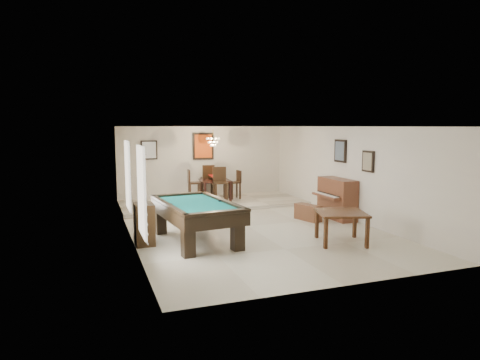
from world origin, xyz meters
TOP-DOWN VIEW (x-y plane):
  - ground_plane at (0.00, 0.00)m, footprint 6.00×9.00m
  - wall_back at (0.00, 4.50)m, footprint 6.00×0.04m
  - wall_front at (0.00, -4.50)m, footprint 6.00×0.04m
  - wall_left at (-3.00, 0.00)m, footprint 0.04×9.00m
  - wall_right at (3.00, 0.00)m, footprint 0.04×9.00m
  - ceiling at (0.00, 0.00)m, footprint 6.00×9.00m
  - dining_step at (0.00, 3.25)m, footprint 6.00×2.50m
  - window_left_front at (-2.97, -2.20)m, footprint 0.06×1.00m
  - window_left_rear at (-2.97, 0.60)m, footprint 0.06×1.00m
  - pool_table at (-1.63, -0.99)m, footprint 1.68×2.76m
  - square_table at (1.39, -2.22)m, footprint 1.30×1.30m
  - upright_piano at (2.60, 0.05)m, footprint 0.77×1.37m
  - piano_bench at (1.83, 0.09)m, footprint 0.52×0.85m
  - apothecary_chest at (-2.78, -0.85)m, footprint 0.41×0.61m
  - dining_table at (0.14, 3.47)m, footprint 1.05×1.05m
  - flower_vase at (0.14, 3.47)m, footprint 0.17×0.17m
  - dining_chair_south at (0.10, 2.74)m, footprint 0.49×0.49m
  - dining_chair_north at (0.09, 4.24)m, footprint 0.46×0.46m
  - dining_chair_west at (-0.59, 3.45)m, footprint 0.44×0.44m
  - dining_chair_east at (0.85, 3.51)m, footprint 0.38×0.38m
  - chandelier at (0.00, 3.20)m, footprint 0.44×0.44m
  - back_painting at (0.00, 4.46)m, footprint 0.75×0.06m
  - back_mirror at (-1.90, 4.46)m, footprint 0.55×0.06m
  - right_picture_upper at (2.96, 0.30)m, footprint 0.06×0.55m
  - right_picture_lower at (2.96, -1.00)m, footprint 0.06×0.45m

SIDE VIEW (x-z plane):
  - ground_plane at x=0.00m, z-range -0.02..0.00m
  - dining_step at x=0.00m, z-range 0.00..0.12m
  - piano_bench at x=1.83m, z-range 0.00..0.44m
  - square_table at x=1.39m, z-range 0.00..0.71m
  - pool_table at x=-1.63m, z-range 0.00..0.88m
  - apothecary_chest at x=-2.78m, z-range 0.00..0.92m
  - dining_table at x=0.14m, z-range 0.12..0.93m
  - upright_piano at x=2.60m, z-range 0.00..1.14m
  - dining_chair_east at x=0.85m, z-range 0.12..1.10m
  - dining_chair_west at x=-0.59m, z-range 0.12..1.18m
  - dining_chair_north at x=0.09m, z-range 0.12..1.26m
  - dining_chair_south at x=0.10m, z-range 0.12..1.30m
  - flower_vase at x=0.14m, z-range 0.93..1.17m
  - wall_back at x=0.00m, z-range 0.00..2.60m
  - wall_front at x=0.00m, z-range 0.00..2.60m
  - wall_left at x=-3.00m, z-range 0.00..2.60m
  - wall_right at x=3.00m, z-range 0.00..2.60m
  - window_left_front at x=-2.97m, z-range 0.55..2.25m
  - window_left_rear at x=-2.97m, z-range 0.55..2.25m
  - right_picture_lower at x=2.96m, z-range 1.42..1.98m
  - back_mirror at x=-1.90m, z-range 1.48..2.12m
  - back_painting at x=0.00m, z-range 1.42..2.38m
  - right_picture_upper at x=2.96m, z-range 1.57..2.23m
  - chandelier at x=0.00m, z-range 1.90..2.50m
  - ceiling at x=0.00m, z-range 2.58..2.62m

